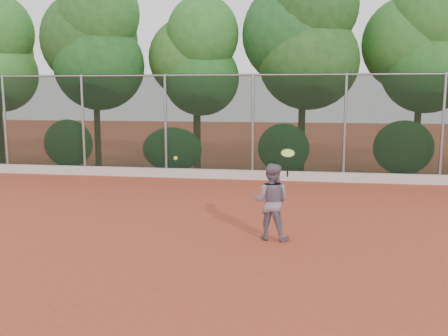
# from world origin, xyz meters

# --- Properties ---
(ground) EXTENTS (80.00, 80.00, 0.00)m
(ground) POSITION_xyz_m (0.00, 0.00, 0.00)
(ground) COLOR #A33D26
(ground) RESTS_ON ground
(concrete_curb) EXTENTS (24.00, 0.20, 0.30)m
(concrete_curb) POSITION_xyz_m (0.00, 6.82, 0.15)
(concrete_curb) COLOR beige
(concrete_curb) RESTS_ON ground
(tennis_player) EXTENTS (0.83, 0.70, 1.51)m
(tennis_player) POSITION_xyz_m (1.10, 0.02, 0.76)
(tennis_player) COLOR slate
(tennis_player) RESTS_ON ground
(chainlink_fence) EXTENTS (24.09, 0.09, 3.50)m
(chainlink_fence) POSITION_xyz_m (-0.00, 7.00, 1.86)
(chainlink_fence) COLOR black
(chainlink_fence) RESTS_ON ground
(foliage_backdrop) EXTENTS (23.70, 3.63, 7.55)m
(foliage_backdrop) POSITION_xyz_m (-0.55, 8.98, 4.40)
(foliage_backdrop) COLOR #3B2816
(foliage_backdrop) RESTS_ON ground
(tennis_racket) EXTENTS (0.31, 0.30, 0.57)m
(tennis_racket) POSITION_xyz_m (1.41, -0.02, 1.68)
(tennis_racket) COLOR black
(tennis_racket) RESTS_ON ground
(tennis_ball_in_flight) EXTENTS (0.07, 0.07, 0.07)m
(tennis_ball_in_flight) POSITION_xyz_m (-0.74, -0.31, 1.62)
(tennis_ball_in_flight) COLOR #CDE834
(tennis_ball_in_flight) RESTS_ON ground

